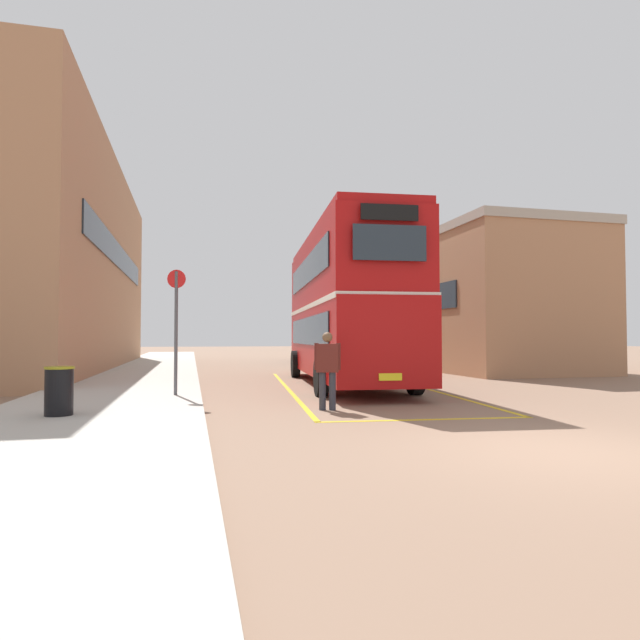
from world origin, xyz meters
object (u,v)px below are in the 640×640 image
Objects in this scene: litter_bin at (59,391)px; bus_stop_sign at (176,320)px; pedestrian_boarding at (327,365)px; double_decker_bus at (344,306)px; single_deck_bus at (333,335)px.

bus_stop_sign is (1.88, 2.96, 1.34)m from litter_bin.
pedestrian_boarding is 1.89× the size of litter_bin.
bus_stop_sign is at bearing -147.84° from double_decker_bus.
double_decker_bus is at bearing 32.16° from bus_stop_sign.
single_deck_bus is 20.83m from pedestrian_boarding.
double_decker_bus is 6.06m from bus_stop_sign.
double_decker_bus reaches higher than litter_bin.
pedestrian_boarding is (-2.01, -5.63, -1.59)m from double_decker_bus.
single_deck_bus is 11.18× the size of litter_bin.
litter_bin is at bearing -116.96° from single_deck_bus.
bus_stop_sign reaches higher than litter_bin.
pedestrian_boarding is at bearing 6.21° from litter_bin.
single_deck_bus is at bearing 74.65° from pedestrian_boarding.
single_deck_bus is 5.91× the size of pedestrian_boarding.
pedestrian_boarding is (-5.51, -20.08, -0.72)m from single_deck_bus.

